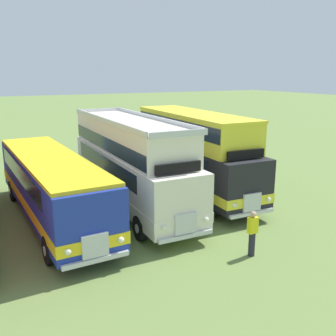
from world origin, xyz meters
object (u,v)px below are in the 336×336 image
Objects in this scene: bus_sixth_in_row at (51,183)px; bus_eighth_in_row at (194,150)px; bus_seventh_in_row at (130,161)px; marshal_person at (252,233)px.

bus_eighth_in_row reaches higher than bus_sixth_in_row.
bus_seventh_in_row is 6.44× the size of marshal_person.
bus_sixth_in_row is 3.91m from bus_seventh_in_row.
bus_eighth_in_row is 7.83m from marshal_person.
bus_sixth_in_row is at bearing -178.41° from bus_seventh_in_row.
bus_eighth_in_row is (7.72, 0.45, 0.71)m from bus_sixth_in_row.
bus_sixth_in_row is at bearing -176.68° from bus_eighth_in_row.
bus_eighth_in_row is at bearing 5.04° from bus_seventh_in_row.
bus_sixth_in_row is 6.78× the size of marshal_person.
bus_seventh_in_row is 7.49m from marshal_person.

